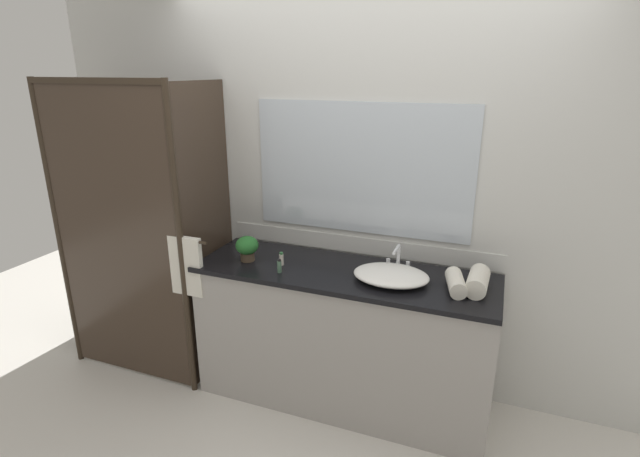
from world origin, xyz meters
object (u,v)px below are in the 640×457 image
rolled_towel_near_edge (478,281)px  amenity_bottle_body_wash (281,259)px  amenity_bottle_lotion (279,266)px  rolled_towel_middle (456,283)px  sink_basin (391,275)px  faucet (398,261)px  potted_plant (247,247)px

rolled_towel_near_edge → amenity_bottle_body_wash: bearing=-177.3°
amenity_bottle_lotion → rolled_towel_middle: bearing=7.1°
sink_basin → rolled_towel_middle: 0.36m
faucet → amenity_bottle_body_wash: size_ratio=2.07×
amenity_bottle_body_wash → amenity_bottle_lotion: bearing=-70.7°
faucet → rolled_towel_middle: 0.39m
faucet → amenity_bottle_lotion: 0.70m
potted_plant → amenity_bottle_lotion: (0.27, -0.10, -0.05)m
amenity_bottle_body_wash → rolled_towel_near_edge: bearing=2.7°
amenity_bottle_lotion → rolled_towel_near_edge: rolled_towel_near_edge is taller
sink_basin → amenity_bottle_body_wash: amenity_bottle_body_wash is taller
sink_basin → potted_plant: (-0.91, -0.02, 0.06)m
potted_plant → amenity_bottle_body_wash: (0.23, 0.01, -0.05)m
amenity_bottle_body_wash → rolled_towel_middle: size_ratio=0.34×
amenity_bottle_body_wash → rolled_towel_middle: (1.04, 0.02, 0.01)m
amenity_bottle_lotion → faucet: bearing=24.2°
sink_basin → faucet: faucet is taller
potted_plant → rolled_towel_near_edge: bearing=2.8°
faucet → rolled_towel_middle: size_ratio=0.71×
rolled_towel_middle → amenity_bottle_lotion: bearing=-172.9°
faucet → rolled_towel_near_edge: 0.48m
amenity_bottle_body_wash → rolled_towel_near_edge: size_ratio=0.32×
amenity_bottle_body_wash → amenity_bottle_lotion: size_ratio=0.98×
potted_plant → amenity_bottle_lotion: potted_plant is taller
potted_plant → rolled_towel_middle: 1.27m
potted_plant → rolled_towel_near_edge: size_ratio=0.62×
faucet → amenity_bottle_lotion: (-0.64, -0.29, -0.02)m
potted_plant → rolled_towel_middle: size_ratio=0.66×
sink_basin → potted_plant: 0.91m
amenity_bottle_body_wash → sink_basin: bearing=1.0°
faucet → rolled_towel_middle: bearing=-24.9°
amenity_bottle_lotion → rolled_towel_middle: rolled_towel_middle is taller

